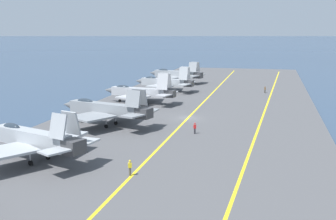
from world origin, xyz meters
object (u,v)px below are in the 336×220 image
Objects in this scene: parked_jet_fifth at (165,82)px; crew_yellow_vest at (130,167)px; parked_jet_third at (106,109)px; parked_jet_sixth at (176,74)px; parked_jet_second at (33,139)px; crew_red_vest at (195,128)px; parked_jet_fourth at (140,92)px; crew_brown_vest at (265,89)px.

parked_jet_fifth is 8.99× the size of crew_yellow_vest.
parked_jet_sixth is (56.73, 1.59, -0.26)m from parked_jet_third.
parked_jet_second is 9.37× the size of crew_red_vest.
parked_jet_fourth is 0.95× the size of parked_jet_sixth.
parked_jet_sixth is at bearing 1.09° from parked_jet_fourth.
crew_yellow_vest is (-21.17, -11.30, -1.78)m from parked_jet_third.
crew_brown_vest is (3.55, -24.09, -1.43)m from parked_jet_fifth.
parked_jet_second is 9.10× the size of crew_yellow_vest.
parked_jet_third is 14.86m from crew_red_vest.
crew_red_vest reaches higher than crew_brown_vest.
crew_red_vest is (17.52, -15.76, -1.81)m from parked_jet_second.
crew_yellow_vest reaches higher than crew_brown_vest.
parked_jet_second is at bearing 157.94° from crew_brown_vest.
parked_jet_second reaches higher than parked_jet_fifth.
parked_jet_fourth is at bearing 177.95° from parked_jet_fifth.
parked_jet_fourth is 17.94m from parked_jet_fifth.
parked_jet_second is 9.43× the size of crew_brown_vest.
crew_red_vest is at bearing -164.47° from parked_jet_sixth.
parked_jet_sixth is at bearing 0.36° from parked_jet_second.
parked_jet_third is 9.98× the size of crew_yellow_vest.
parked_jet_fifth is at bearing 10.93° from crew_yellow_vest.
parked_jet_fifth reaches higher than crew_brown_vest.
parked_jet_second is at bearing 179.71° from parked_jet_fourth.
parked_jet_third is 20.86m from parked_jet_fourth.
parked_jet_third is 48.60m from crew_brown_vest.
parked_jet_fifth reaches higher than crew_red_vest.
parked_jet_second reaches higher than crew_brown_vest.
parked_jet_sixth is (17.96, 1.32, 0.12)m from parked_jet_fifth.
parked_jet_fourth is at bearing 2.50° from parked_jet_third.
crew_brown_vest is at bearing -119.54° from parked_jet_sixth.
crew_yellow_vest is at bearing -169.07° from parked_jet_fifth.
parked_jet_third is at bearing -3.33° from parked_jet_second.
parked_jet_third is at bearing 83.41° from crew_red_vest.
crew_red_vest is at bearing -145.38° from parked_jet_fourth.
crew_red_vest is at bearing -159.76° from parked_jet_fifth.
parked_jet_fourth is at bearing -178.91° from parked_jet_sixth.
parked_jet_sixth is at bearing 9.40° from crew_yellow_vest.
crew_red_vest is at bearing -41.98° from parked_jet_second.
parked_jet_fifth is (17.93, -0.64, -0.12)m from parked_jet_fourth.
parked_jet_sixth is 10.23× the size of crew_brown_vest.
parked_jet_fifth is at bearing -175.79° from parked_jet_sixth.
crew_red_vest is (-22.53, -15.56, -1.54)m from parked_jet_fourth.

